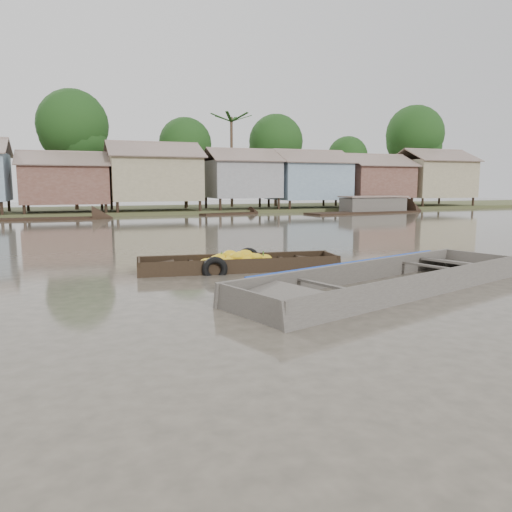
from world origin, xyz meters
name	(u,v)px	position (x,y,z in m)	size (l,w,h in m)	color
ground	(277,298)	(0.00, 0.00, 0.00)	(120.00, 120.00, 0.00)	#454035
riverbank	(155,173)	(3.03, 31.86, 3.07)	(120.00, 12.47, 10.22)	#384723
banana_boat	(237,265)	(0.31, 3.44, 0.14)	(5.37, 1.94, 0.74)	black
viewer_boat	(387,286)	(2.54, -0.05, 0.06)	(7.89, 4.23, 0.62)	#48423C
distant_boats	(303,212)	(12.49, 24.21, 0.20)	(48.85, 14.90, 1.38)	black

